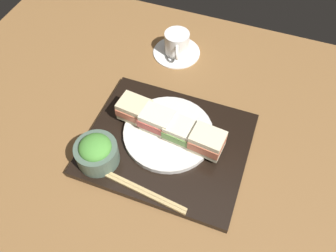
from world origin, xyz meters
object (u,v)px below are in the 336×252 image
salad_bowl (96,152)px  sandwich_farmost (207,142)px  chopsticks_pair (144,192)px  coffee_cup (177,45)px  sandwich_plate (169,133)px  sandwich_nearmost (134,110)px  sandwich_inner_far (182,131)px  sandwich_inner_near (157,120)px

salad_bowl → sandwich_farmost: bearing=25.8°
chopsticks_pair → coffee_cup: size_ratio=1.49×
sandwich_plate → sandwich_farmost: sandwich_farmost is taller
salad_bowl → coffee_cup: (4.44, 43.23, -2.29)cm
salad_bowl → coffee_cup: 43.52cm
sandwich_plate → chopsticks_pair: 16.60cm
sandwich_nearmost → chopsticks_pair: sandwich_nearmost is taller
sandwich_inner_far → salad_bowl: 20.57cm
sandwich_nearmost → coffee_cup: bearing=88.0°
sandwich_plate → chopsticks_pair: (0.17, -16.60, -0.33)cm
sandwich_plate → sandwich_inner_far: bearing=-7.7°
sandwich_farmost → coffee_cup: sandwich_farmost is taller
chopsticks_pair → sandwich_inner_near: bearing=101.5°
sandwich_inner_far → salad_bowl: salad_bowl is taller
sandwich_plate → chopsticks_pair: sandwich_plate is taller
sandwich_plate → sandwich_inner_far: 4.51cm
sandwich_inner_far → chopsticks_pair: 16.79cm
sandwich_farmost → sandwich_plate: bearing=172.3°
sandwich_plate → coffee_cup: coffee_cup is taller
sandwich_plate → chopsticks_pair: bearing=-89.4°
sandwich_inner_near → sandwich_nearmost: bearing=172.3°
sandwich_inner_near → chopsticks_pair: sandwich_inner_near is taller
sandwich_plate → salad_bowl: salad_bowl is taller
sandwich_plate → coffee_cup: 31.94cm
sandwich_inner_far → coffee_cup: size_ratio=0.58×
sandwich_farmost → coffee_cup: (-18.79, 32.02, -2.85)cm
chopsticks_pair → coffee_cup: bearing=100.8°
sandwich_plate → sandwich_inner_far: (3.30, -0.45, 3.04)cm
sandwich_inner_near → salad_bowl: size_ratio=0.87×
sandwich_inner_near → sandwich_farmost: bearing=-7.7°
sandwich_plate → sandwich_nearmost: bearing=172.3°
sandwich_inner_far → coffee_cup: 33.52cm
sandwich_inner_near → sandwich_inner_far: 6.67cm
sandwich_nearmost → salad_bowl: salad_bowl is taller
sandwich_inner_near → sandwich_inner_far: size_ratio=1.03×
sandwich_inner_near → chopsticks_pair: 17.77cm
sandwich_farmost → coffee_cup: bearing=120.4°
sandwich_plate → chopsticks_pair: size_ratio=1.04×
sandwich_inner_far → sandwich_farmost: sandwich_farmost is taller
sandwich_farmost → chopsticks_pair: 18.48cm
sandwich_nearmost → coffee_cup: size_ratio=0.57×
sandwich_inner_near → sandwich_inner_far: (6.60, -0.90, -0.23)cm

